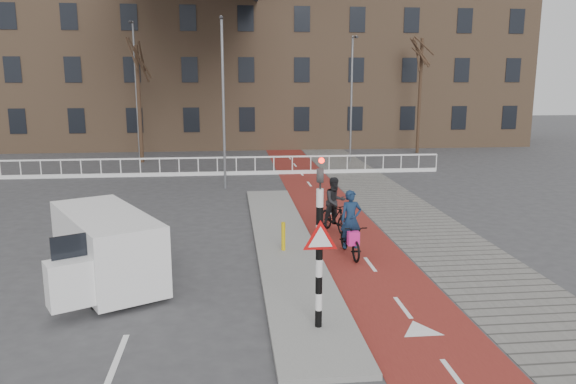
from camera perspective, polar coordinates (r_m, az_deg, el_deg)
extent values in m
plane|color=#38383A|center=(13.80, 4.27, -10.28)|extent=(120.00, 120.00, 0.00)
cube|color=maroon|center=(23.49, 3.56, -1.02)|extent=(2.50, 60.00, 0.01)
cube|color=slate|center=(24.10, 10.14, -0.85)|extent=(3.00, 60.00, 0.01)
cube|color=gray|center=(17.43, -0.34, -5.32)|extent=(1.80, 16.00, 0.12)
cylinder|color=black|center=(11.32, 3.18, -6.85)|extent=(0.14, 0.14, 2.88)
imported|color=black|center=(10.88, 3.29, 2.38)|extent=(0.13, 0.16, 0.80)
cylinder|color=#FF0C05|center=(10.71, 3.42, 3.22)|extent=(0.11, 0.02, 0.11)
cylinder|color=gold|center=(16.53, -0.48, -4.52)|extent=(0.12, 0.12, 0.85)
imported|color=black|center=(16.48, 6.36, -4.81)|extent=(0.78, 1.90, 0.98)
imported|color=#132643|center=(16.32, 6.41, -2.78)|extent=(0.65, 0.45, 1.70)
cube|color=#D31D82|center=(15.91, 6.66, -4.70)|extent=(0.33, 0.23, 0.39)
imported|color=black|center=(18.83, 4.75, -2.58)|extent=(1.08, 1.80, 1.04)
imported|color=black|center=(18.71, 4.78, -0.98)|extent=(0.97, 0.86, 1.64)
cube|color=white|center=(14.86, -17.95, -5.23)|extent=(3.50, 4.56, 1.70)
cube|color=green|center=(15.09, -21.14, -5.59)|extent=(1.29, 2.42, 0.55)
cube|color=green|center=(14.73, -14.64, -5.58)|extent=(1.29, 2.42, 0.55)
cube|color=black|center=(13.09, -19.64, -5.78)|extent=(1.38, 0.76, 0.90)
cylinder|color=black|center=(13.58, -19.01, -9.95)|extent=(0.47, 0.63, 0.60)
cylinder|color=black|center=(13.97, -13.21, -8.99)|extent=(0.47, 0.63, 0.60)
cylinder|color=black|center=(16.25, -21.70, -6.57)|extent=(0.47, 0.63, 0.60)
cylinder|color=black|center=(16.58, -16.80, -5.87)|extent=(0.47, 0.63, 0.60)
cube|color=silver|center=(30.01, -11.04, 3.39)|extent=(28.00, 0.08, 0.08)
cube|color=silver|center=(30.14, -10.98, 1.80)|extent=(28.00, 0.10, 0.20)
cube|color=#7F6047|center=(44.61, -7.01, 12.66)|extent=(46.00, 10.00, 12.00)
cylinder|color=black|center=(35.20, -14.88, 8.56)|extent=(0.24, 0.24, 6.96)
cylinder|color=black|center=(39.44, 13.23, 9.42)|extent=(0.21, 0.21, 7.64)
cylinder|color=slate|center=(26.03, -6.57, 8.78)|extent=(0.12, 0.12, 7.76)
cylinder|color=slate|center=(36.95, -15.15, 9.85)|extent=(0.12, 0.12, 8.48)
cylinder|color=slate|center=(34.57, 6.45, 9.28)|extent=(0.12, 0.12, 7.52)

